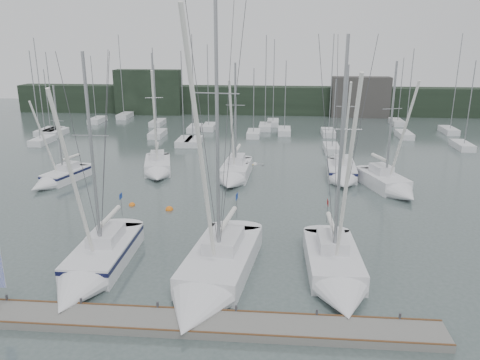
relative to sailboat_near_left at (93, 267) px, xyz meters
name	(u,v)px	position (x,y,z in m)	size (l,w,h in m)	color
ground	(209,277)	(6.75, 0.56, -0.61)	(160.00, 160.00, 0.00)	#445351
dock	(193,323)	(6.75, -4.44, -0.41)	(24.00, 2.00, 0.40)	slate
far_treeline	(259,100)	(6.75, 62.56, 1.89)	(90.00, 4.00, 5.00)	black
far_building_left	(149,92)	(-13.25, 60.56, 3.39)	(12.00, 3.00, 8.00)	black
far_building_right	(360,97)	(24.75, 60.56, 2.89)	(10.00, 3.00, 7.00)	#3D3A38
mast_forest	(224,130)	(2.53, 43.46, -0.13)	(60.64, 27.19, 14.20)	white
sailboat_near_left	(93,267)	(0.00, 0.00, 0.00)	(3.08, 10.51, 13.83)	white
sailboat_near_center	(210,281)	(7.08, -1.00, 0.01)	(4.96, 12.03, 18.18)	white
sailboat_near_right	(337,276)	(14.15, 0.23, -0.03)	(3.31, 9.80, 14.75)	white
sailboat_mid_a	(57,179)	(-10.48, 17.45, -0.08)	(4.02, 7.44, 10.01)	white
sailboat_mid_b	(158,169)	(-1.67, 21.43, -0.01)	(4.28, 7.93, 12.90)	white
sailboat_mid_c	(234,175)	(6.34, 19.95, 0.01)	(3.04, 8.46, 12.08)	white
sailboat_mid_d	(342,174)	(16.97, 20.95, 0.01)	(3.13, 8.12, 11.97)	white
sailboat_mid_e	(392,186)	(20.95, 17.53, 0.01)	(4.97, 8.18, 12.45)	white
buoy_a	(169,210)	(1.86, 11.40, -0.61)	(0.64, 0.64, 0.64)	orange
buoy_c	(132,205)	(-1.51, 12.17, -0.61)	(0.54, 0.54, 0.54)	orange
seagull	(255,164)	(9.44, -0.27, 6.56)	(0.92, 0.52, 0.19)	silver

